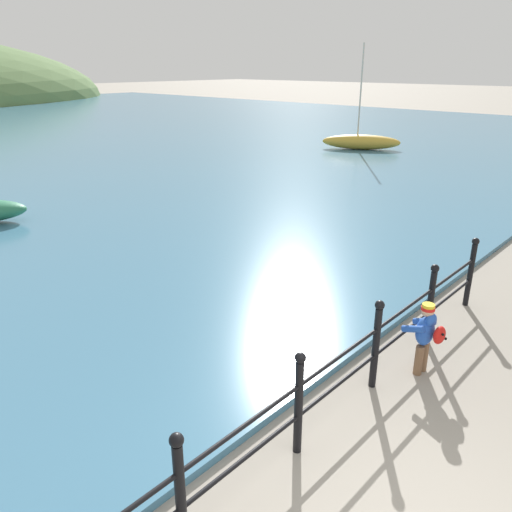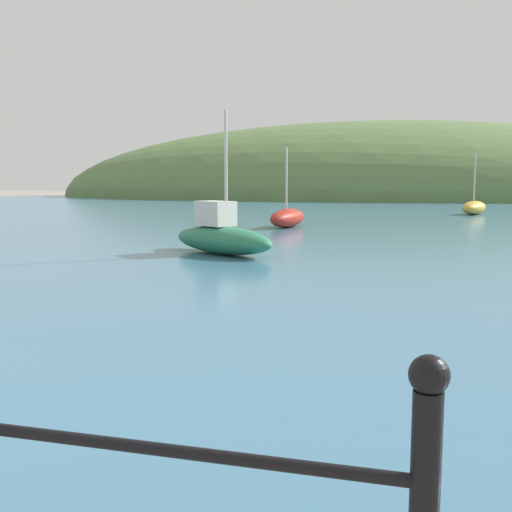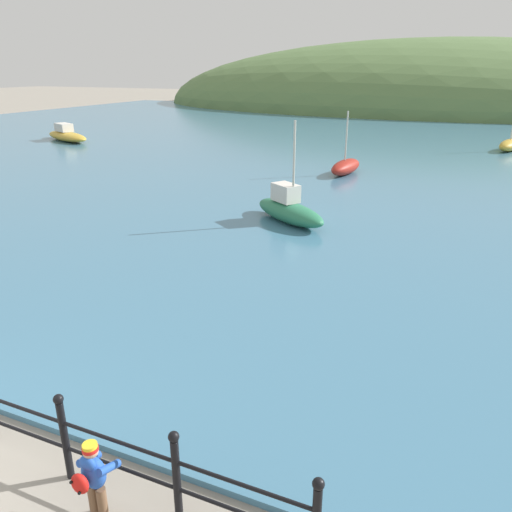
# 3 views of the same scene
# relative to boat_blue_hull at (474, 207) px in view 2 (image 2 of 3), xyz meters

# --- Properties ---
(water) EXTENTS (80.00, 60.00, 0.10)m
(water) POSITION_rel_boat_blue_hull_xyz_m (-7.72, 0.87, -0.39)
(water) COLOR teal
(water) RESTS_ON ground
(far_hillside) EXTENTS (70.91, 39.00, 16.01)m
(far_hillside) POSITION_rel_boat_blue_hull_xyz_m (-7.72, 34.86, -0.44)
(far_hillside) COLOR #567542
(far_hillside) RESTS_ON ground
(boat_blue_hull) EXTENTS (1.74, 3.11, 3.04)m
(boat_blue_hull) POSITION_rel_boat_blue_hull_xyz_m (0.00, 0.00, 0.00)
(boat_blue_hull) COLOR gold
(boat_blue_hull) RESTS_ON water
(boat_nearest_quay) EXTENTS (3.19, 2.60, 3.15)m
(boat_nearest_quay) POSITION_rel_boat_blue_hull_xyz_m (-6.96, -18.68, 0.05)
(boat_nearest_quay) COLOR #287551
(boat_nearest_quay) RESTS_ON water
(boat_far_right) EXTENTS (1.19, 2.77, 2.81)m
(boat_far_right) POSITION_rel_boat_blue_hull_xyz_m (-7.16, -10.57, -0.00)
(boat_far_right) COLOR maroon
(boat_far_right) RESTS_ON water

